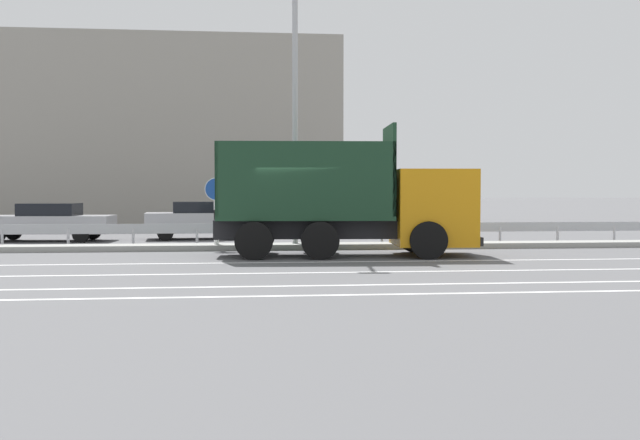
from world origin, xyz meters
name	(u,v)px	position (x,y,z in m)	size (l,w,h in m)	color
ground_plane	(299,256)	(0.00, 0.00, 0.00)	(320.00, 320.00, 0.00)	#565659
lane_strip_0	(353,262)	(1.27, -1.93, 0.00)	(52.47, 0.16, 0.01)	silver
lane_strip_1	(369,272)	(1.27, -4.44, 0.00)	(52.47, 0.16, 0.01)	silver
lane_strip_2	(389,285)	(1.27, -6.77, 0.00)	(52.47, 0.16, 0.01)	silver
lane_strip_3	(404,294)	(1.27, -8.14, 0.00)	(52.47, 0.16, 0.01)	silver
median_island	(293,246)	(0.00, 2.44, 0.09)	(28.86, 1.10, 0.18)	gray
median_guardrail	(291,229)	(0.00, 3.64, 0.57)	(52.47, 0.09, 0.78)	#9EA0A5
dump_truck	(376,210)	(2.21, -0.19, 1.31)	(7.54, 3.00, 3.73)	orange
median_road_sign	(216,212)	(-2.43, 2.44, 1.21)	(0.73, 0.16, 2.29)	white
street_lamp_1	(295,99)	(0.06, 2.39, 4.78)	(0.71, 2.33, 8.56)	#ADADB2
parked_car_2	(47,222)	(-8.81, 7.18, 0.72)	(4.92, 2.06, 1.41)	#A3A3A8
parked_car_3	(198,220)	(-3.30, 7.81, 0.75)	(4.15, 2.16, 1.45)	#A3A3A8
background_building_0	(142,136)	(-7.32, 22.61, 5.03)	(22.09, 9.77, 10.05)	gray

